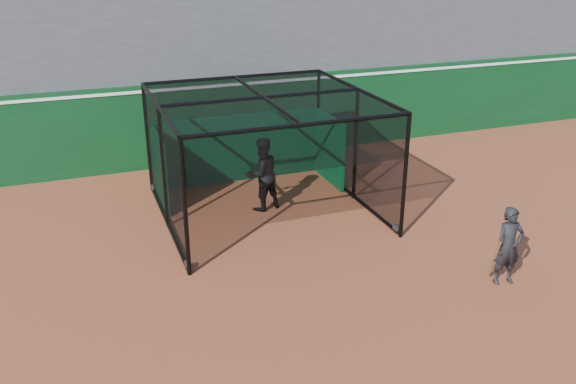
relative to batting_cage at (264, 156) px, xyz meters
name	(u,v)px	position (x,y,z in m)	size (l,w,h in m)	color
ground	(293,303)	(-0.85, -4.21, -1.45)	(120.00, 120.00, 0.00)	brown
outfield_wall	(193,121)	(-0.85, 4.29, -0.17)	(50.00, 0.50, 2.50)	#0A3816
grandstand	(163,0)	(-0.85, 8.06, 3.02)	(50.00, 7.85, 8.95)	#4C4C4F
batting_cage	(264,156)	(0.00, 0.00, 0.00)	(5.00, 4.99, 2.92)	black
batter	(262,174)	(-0.01, 0.17, -0.52)	(0.91, 0.71, 1.87)	black
on_deck_player	(508,246)	(3.35, -4.94, -0.65)	(0.63, 0.44, 1.61)	black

